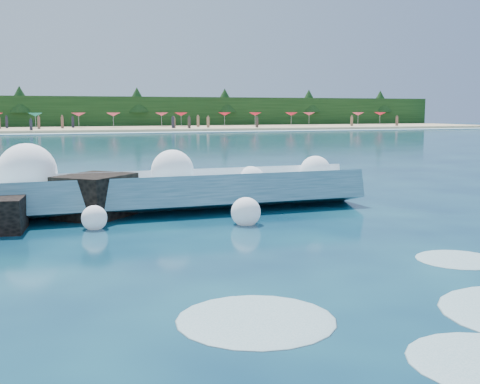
# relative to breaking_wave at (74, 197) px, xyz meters

# --- Properties ---
(ground) EXTENTS (200.00, 200.00, 0.00)m
(ground) POSITION_rel_breaking_wave_xyz_m (1.39, -7.35, -0.50)
(ground) COLOR #07203D
(ground) RESTS_ON ground
(beach) EXTENTS (140.00, 20.00, 0.40)m
(beach) POSITION_rel_breaking_wave_xyz_m (1.39, 70.65, -0.30)
(beach) COLOR tan
(beach) RESTS_ON ground
(wet_band) EXTENTS (140.00, 5.00, 0.08)m
(wet_band) POSITION_rel_breaking_wave_xyz_m (1.39, 59.65, -0.46)
(wet_band) COLOR silver
(wet_band) RESTS_ON ground
(treeline) EXTENTS (140.00, 4.00, 5.00)m
(treeline) POSITION_rel_breaking_wave_xyz_m (1.39, 80.65, 2.00)
(treeline) COLOR black
(treeline) RESTS_ON ground
(breaking_wave) EXTENTS (16.69, 2.66, 1.44)m
(breaking_wave) POSITION_rel_breaking_wave_xyz_m (0.00, 0.00, 0.00)
(breaking_wave) COLOR #336F7F
(breaking_wave) RESTS_ON ground
(wave_spray) EXTENTS (15.36, 4.49, 2.06)m
(wave_spray) POSITION_rel_breaking_wave_xyz_m (-1.00, 0.02, 0.48)
(wave_spray) COLOR white
(wave_spray) RESTS_ON ground
(beach_umbrellas) EXTENTS (112.55, 6.72, 0.50)m
(beach_umbrellas) POSITION_rel_breaking_wave_xyz_m (1.19, 72.31, 1.75)
(beach_umbrellas) COLOR #12746A
(beach_umbrellas) RESTS_ON ground
(beachgoers) EXTENTS (100.05, 12.89, 1.94)m
(beachgoers) POSITION_rel_breaking_wave_xyz_m (-2.88, 68.47, 0.62)
(beachgoers) COLOR #3F332D
(beachgoers) RESTS_ON ground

